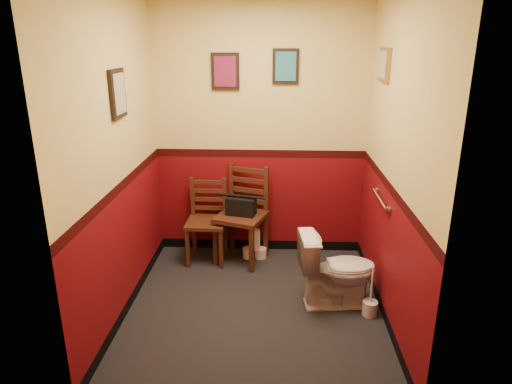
{
  "coord_description": "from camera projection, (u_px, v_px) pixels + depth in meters",
  "views": [
    {
      "loc": [
        0.17,
        -3.48,
        2.26
      ],
      "look_at": [
        0.0,
        0.25,
        1.0
      ],
      "focal_mm": 32.0,
      "sensor_mm": 36.0,
      "label": 1
    }
  ],
  "objects": [
    {
      "name": "wall_right",
      "position": [
        395.0,
        162.0,
        3.55
      ],
      "size": [
        0.0,
        2.4,
        2.7
      ],
      "primitive_type": "cube",
      "rotation": [
        1.57,
        0.0,
        -1.57
      ],
      "color": "#60090E",
      "rests_on": "ground"
    },
    {
      "name": "tp_stack",
      "position": [
        254.0,
        246.0,
        4.9
      ],
      "size": [
        0.26,
        0.16,
        0.34
      ],
      "color": "silver",
      "rests_on": "floor"
    },
    {
      "name": "floor",
      "position": [
        255.0,
        308.0,
        4.03
      ],
      "size": [
        2.2,
        2.4,
        0.0
      ],
      "primitive_type": "cube",
      "color": "black",
      "rests_on": "ground"
    },
    {
      "name": "framed_print_right",
      "position": [
        384.0,
        64.0,
        3.89
      ],
      "size": [
        0.04,
        0.34,
        0.28
      ],
      "color": "olive",
      "rests_on": "wall_right"
    },
    {
      "name": "framed_print_left",
      "position": [
        118.0,
        94.0,
        3.58
      ],
      "size": [
        0.04,
        0.3,
        0.38
      ],
      "color": "black",
      "rests_on": "wall_left"
    },
    {
      "name": "toilet_brush",
      "position": [
        370.0,
        307.0,
        3.91
      ],
      "size": [
        0.13,
        0.13,
        0.46
      ],
      "color": "silver",
      "rests_on": "floor"
    },
    {
      "name": "framed_print_back_b",
      "position": [
        286.0,
        66.0,
        4.49
      ],
      "size": [
        0.26,
        0.04,
        0.34
      ],
      "color": "black",
      "rests_on": "wall_back"
    },
    {
      "name": "wall_back",
      "position": [
        260.0,
        131.0,
        4.73
      ],
      "size": [
        2.2,
        0.0,
        2.7
      ],
      "primitive_type": "cube",
      "rotation": [
        1.57,
        0.0,
        0.0
      ],
      "color": "#60090E",
      "rests_on": "ground"
    },
    {
      "name": "wall_front",
      "position": [
        243.0,
        216.0,
        2.46
      ],
      "size": [
        2.2,
        0.0,
        2.7
      ],
      "primitive_type": "cube",
      "rotation": [
        -1.57,
        0.0,
        0.0
      ],
      "color": "#60090E",
      "rests_on": "ground"
    },
    {
      "name": "handbag",
      "position": [
        241.0,
        206.0,
        4.71
      ],
      "size": [
        0.32,
        0.21,
        0.22
      ],
      "rotation": [
        0.0,
        0.0,
        -0.24
      ],
      "color": "black",
      "rests_on": "chair_right"
    },
    {
      "name": "chair_right",
      "position": [
        243.0,
        215.0,
        4.78
      ],
      "size": [
        0.6,
        0.6,
        1.0
      ],
      "rotation": [
        0.0,
        0.0,
        -0.34
      ],
      "color": "#432114",
      "rests_on": "floor"
    },
    {
      "name": "framed_print_back_a",
      "position": [
        225.0,
        71.0,
        4.54
      ],
      "size": [
        0.28,
        0.04,
        0.36
      ],
      "color": "black",
      "rests_on": "wall_back"
    },
    {
      "name": "toilet",
      "position": [
        337.0,
        270.0,
        3.99
      ],
      "size": [
        0.72,
        0.46,
        0.67
      ],
      "primitive_type": "imported",
      "rotation": [
        0.0,
        0.0,
        1.68
      ],
      "color": "white",
      "rests_on": "floor"
    },
    {
      "name": "chair_left",
      "position": [
        207.0,
        221.0,
        4.81
      ],
      "size": [
        0.41,
        0.41,
        0.87
      ],
      "rotation": [
        0.0,
        0.0,
        -0.02
      ],
      "color": "#432114",
      "rests_on": "floor"
    },
    {
      "name": "wall_left",
      "position": [
        117.0,
        159.0,
        3.64
      ],
      "size": [
        0.0,
        2.4,
        2.7
      ],
      "primitive_type": "cube",
      "rotation": [
        1.57,
        0.0,
        1.57
      ],
      "color": "#60090E",
      "rests_on": "ground"
    },
    {
      "name": "grab_bar",
      "position": [
        380.0,
        199.0,
        3.91
      ],
      "size": [
        0.05,
        0.56,
        0.06
      ],
      "color": "silver",
      "rests_on": "wall_right"
    }
  ]
}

